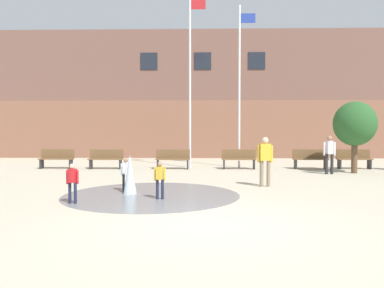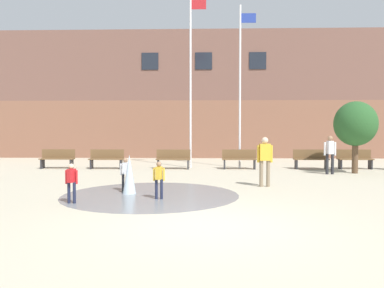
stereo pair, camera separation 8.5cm
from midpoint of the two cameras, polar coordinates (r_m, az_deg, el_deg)
name	(u,v)px [view 2 (the right image)]	position (r m, az deg, el deg)	size (l,w,h in m)	color
ground_plane	(205,225)	(7.25, 2.33, -12.29)	(100.00, 100.00, 0.00)	#BCB299
library_building	(203,98)	(27.61, 1.85, 7.04)	(36.00, 6.05, 8.42)	brown
splash_fountain	(141,185)	(10.69, -7.54, -6.26)	(4.91, 4.91, 1.11)	gray
park_bench_far_left	(57,158)	(18.91, -19.69, -2.08)	(1.60, 0.44, 0.91)	#28282D
park_bench_under_left_flagpole	(107,159)	(18.10, -12.76, -2.19)	(1.60, 0.44, 0.91)	#28282D
park_bench_center	(173,159)	(17.58, -2.74, -2.27)	(1.60, 0.44, 0.91)	#28282D
park_bench_under_right_flagpole	(239,159)	(17.71, 7.36, -2.25)	(1.60, 0.44, 0.91)	#28282D
park_bench_near_trashcan	(311,159)	(18.46, 17.78, -2.16)	(1.60, 0.44, 0.91)	#28282D
park_bench_far_right	(355,159)	(19.19, 23.67, -2.08)	(1.60, 0.44, 0.91)	#28282D
child_with_pink_shirt	(125,172)	(11.25, -9.91, -4.20)	(0.31, 0.22, 0.99)	#28282D
adult_in_red	(330,152)	(16.43, 20.42, -1.10)	(0.50, 0.34, 1.59)	#28282D
child_in_fountain	(71,180)	(9.70, -17.65, -5.26)	(0.31, 0.24, 0.99)	#1E233D
teen_by_trashcan	(265,158)	(12.20, 11.23, -2.05)	(0.50, 0.23, 1.59)	#89755B
child_running	(159,177)	(9.85, -4.82, -5.06)	(0.31, 0.24, 0.99)	#1E233D
flagpole_left	(191,75)	(18.35, -0.01, 10.47)	(0.80, 0.10, 8.48)	silver
flagpole_right	(241,82)	(18.39, 7.55, 9.37)	(0.80, 0.10, 7.81)	silver
street_tree_near_building	(356,124)	(17.19, 23.78, 2.80)	(1.76, 1.76, 3.03)	brown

